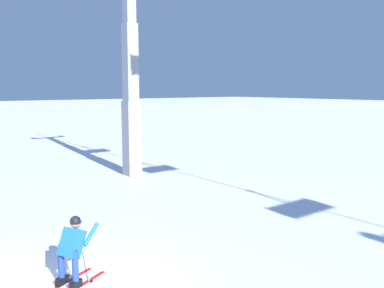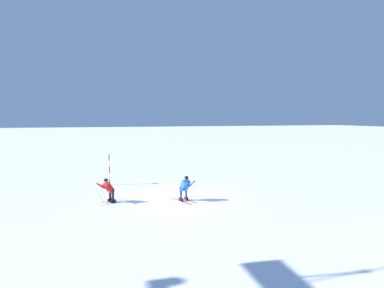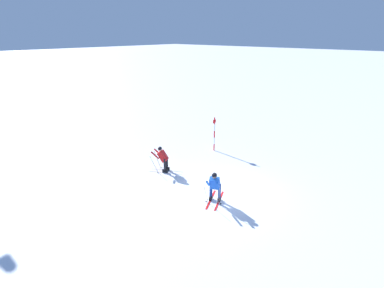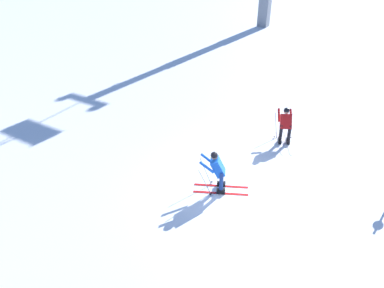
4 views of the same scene
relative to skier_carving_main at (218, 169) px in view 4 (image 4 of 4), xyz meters
The scene contains 3 objects.
ground_plane 1.19m from the skier_carving_main, 62.94° to the right, with size 260.00×260.00×0.00m, color white.
skier_carving_main is the anchor object (origin of this frame).
skier_distant_uphill 4.16m from the skier_carving_main, 11.09° to the right, with size 1.77×1.25×1.50m.
Camera 4 is at (-9.16, -3.61, 7.76)m, focal length 35.46 mm.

